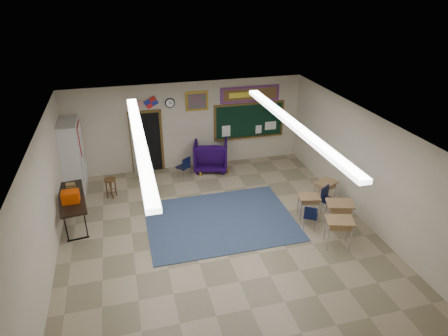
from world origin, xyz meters
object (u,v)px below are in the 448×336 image
object	(u,v)px
student_desk_front_left	(308,206)
student_desk_front_right	(325,191)
wingback_armchair	(211,155)
folding_table	(74,209)
wooden_stool	(111,188)

from	to	relation	value
student_desk_front_left	student_desk_front_right	bearing A→B (deg)	48.28
student_desk_front_left	student_desk_front_right	size ratio (longest dim) A/B	0.95
wingback_armchair	folding_table	bearing A→B (deg)	43.65
student_desk_front_left	student_desk_front_right	world-z (taller)	student_desk_front_right
student_desk_front_left	wooden_stool	distance (m)	5.87
wingback_armchair	student_desk_front_left	xyz separation A→B (m)	(1.88, -3.75, -0.14)
student_desk_front_left	folding_table	xyz separation A→B (m)	(-6.23, 1.42, 0.05)
student_desk_front_right	student_desk_front_left	bearing A→B (deg)	-167.44
student_desk_front_left	wooden_stool	size ratio (longest dim) A/B	1.13
wingback_armchair	student_desk_front_left	world-z (taller)	wingback_armchair
folding_table	wooden_stool	bearing A→B (deg)	43.58
student_desk_front_left	student_desk_front_right	distance (m)	1.02
wingback_armchair	wooden_stool	world-z (taller)	wingback_armchair
wingback_armchair	student_desk_front_right	xyz separation A→B (m)	(2.70, -3.15, -0.12)
student_desk_front_right	folding_table	bearing A→B (deg)	149.66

